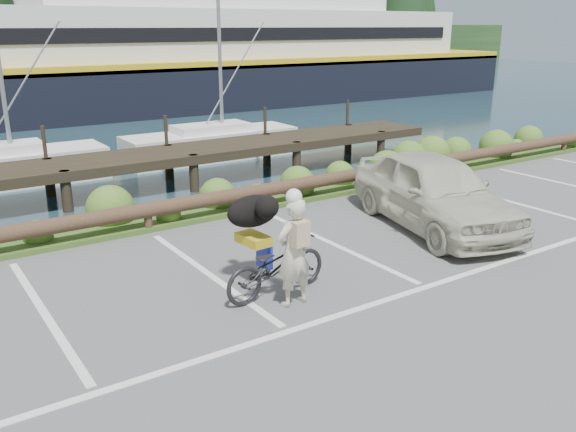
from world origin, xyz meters
The scene contains 7 objects.
ground centered at (0.00, 0.00, 0.00)m, with size 72.00×72.00×0.00m, color #4D4E50.
vegetation_strip centered at (0.00, 5.30, 0.05)m, with size 34.00×1.60×0.10m, color #3D5B21.
log_rail centered at (0.00, 4.60, 0.00)m, with size 32.00×0.30×0.60m, color #443021, non-canonical shape.
bicycle centered at (0.50, 0.69, 0.47)m, with size 0.63×1.80×0.94m, color black.
cyclist centered at (0.54, 0.27, 0.81)m, with size 0.59×0.39×1.62m, color beige.
dog centered at (0.45, 1.26, 1.20)m, with size 0.87×0.43×0.51m, color black.
parked_car centered at (4.91, 1.68, 0.75)m, with size 1.77×4.41×1.50m, color beige.
Camera 1 is at (-4.10, -6.48, 3.93)m, focal length 38.00 mm.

